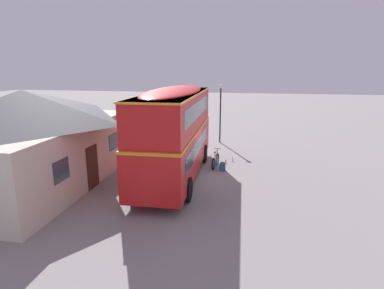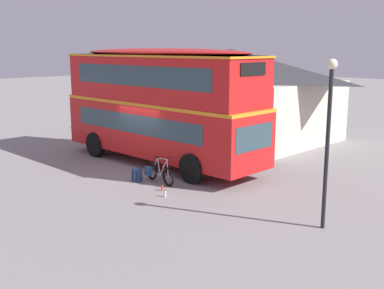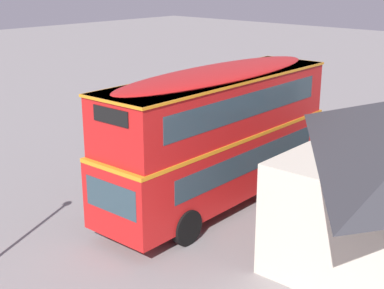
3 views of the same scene
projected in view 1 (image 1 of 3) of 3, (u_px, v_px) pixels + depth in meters
ground_plane at (192, 177)px, 17.14m from camera, size 120.00×120.00×0.00m
double_decker_bus at (175, 129)px, 16.50m from camera, size 9.91×2.92×4.79m
touring_bicycle at (216, 161)px, 18.75m from camera, size 1.77×0.46×1.02m
backpack_on_ground at (222, 166)px, 18.06m from camera, size 0.35×0.35×0.53m
water_bottle_red_squeeze at (226, 162)px, 19.53m from camera, size 0.07×0.07×0.22m
water_bottle_clear_plastic at (233, 159)px, 20.02m from camera, size 0.07×0.07×0.24m
pub_building at (27, 137)px, 15.61m from camera, size 11.04×7.41×4.75m
street_lamp at (220, 107)px, 24.43m from camera, size 0.28×0.28×4.54m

